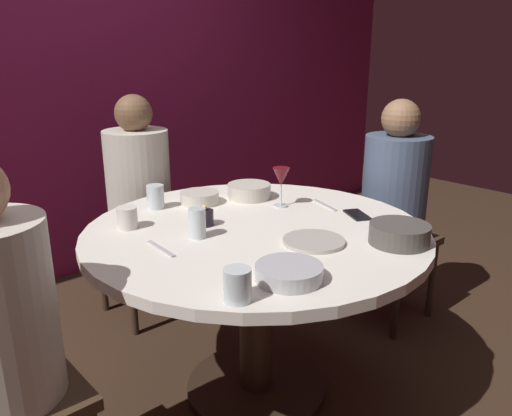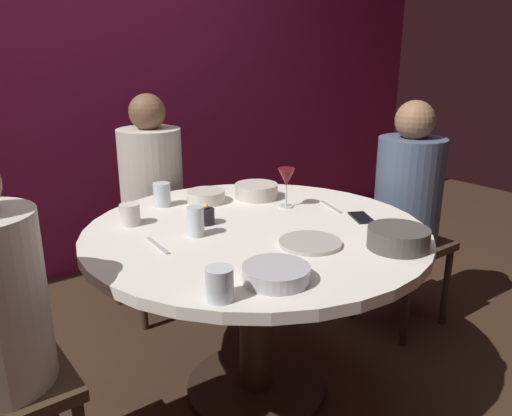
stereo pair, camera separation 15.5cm
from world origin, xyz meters
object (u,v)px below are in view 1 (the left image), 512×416
at_px(seated_diner_right, 395,189).
at_px(cup_by_left_diner, 237,285).
at_px(cell_phone, 357,215).
at_px(candle_holder, 205,218).
at_px(wine_glass, 281,178).
at_px(dining_table, 256,263).
at_px(cup_near_candle, 155,197).
at_px(bowl_sauce_side, 249,191).
at_px(bowl_small_white, 200,198).
at_px(cup_by_right_diner, 127,218).
at_px(dinner_plate, 314,241).
at_px(seated_diner_back, 139,185).
at_px(cup_center_front, 197,223).
at_px(bowl_serving_large, 289,273).
at_px(bowl_salad_center, 399,234).

bearing_deg(seated_diner_right, cup_by_left_diner, 16.41).
height_order(seated_diner_right, cell_phone, seated_diner_right).
bearing_deg(cup_by_left_diner, candle_holder, 61.64).
bearing_deg(wine_glass, seated_diner_right, -10.69).
bearing_deg(dining_table, cup_near_candle, 108.65).
relative_size(cell_phone, bowl_sauce_side, 0.70).
relative_size(bowl_small_white, cup_by_right_diner, 2.05).
bearing_deg(candle_holder, dinner_plate, -66.80).
relative_size(seated_diner_back, dinner_plate, 5.32).
relative_size(bowl_small_white, cup_near_candle, 1.66).
relative_size(dining_table, bowl_small_white, 7.73).
bearing_deg(seated_diner_back, bowl_small_white, 2.92).
height_order(candle_holder, cup_by_right_diner, same).
height_order(seated_diner_back, seated_diner_right, seated_diner_back).
xyz_separation_m(dining_table, cell_phone, (0.41, -0.18, 0.16)).
relative_size(wine_glass, bowl_sauce_side, 0.87).
xyz_separation_m(seated_diner_back, candle_holder, (-0.13, -0.76, 0.04)).
height_order(seated_diner_back, bowl_sauce_side, seated_diner_back).
bearing_deg(cup_by_right_diner, seated_diner_back, 57.32).
xyz_separation_m(bowl_small_white, cup_center_front, (-0.26, -0.35, 0.03)).
height_order(wine_glass, cup_by_left_diner, wine_glass).
relative_size(wine_glass, dinner_plate, 0.78).
bearing_deg(seated_diner_right, bowl_sauce_side, -24.50).
bearing_deg(cup_near_candle, wine_glass, -39.04).
bearing_deg(bowl_serving_large, dinner_plate, 28.39).
bearing_deg(candle_holder, seated_diner_back, 80.04).
xyz_separation_m(seated_diner_right, bowl_small_white, (-0.94, 0.41, 0.05)).
bearing_deg(seated_diner_right, bowl_salad_center, 34.12).
bearing_deg(bowl_serving_large, bowl_sauce_side, 56.62).
distance_m(wine_glass, bowl_sauce_side, 0.22).
height_order(dining_table, cell_phone, cell_phone).
bearing_deg(bowl_serving_large, cup_by_right_diner, 100.54).
bearing_deg(cup_center_front, seated_diner_right, -3.00).
relative_size(seated_diner_back, bowl_serving_large, 5.79).
height_order(bowl_serving_large, cup_center_front, cup_center_front).
xyz_separation_m(cell_phone, cup_by_right_diner, (-0.79, 0.51, 0.04)).
xyz_separation_m(candle_holder, cell_phone, (0.55, -0.33, -0.03)).
bearing_deg(cup_center_front, candle_holder, 42.29).
relative_size(cell_phone, cup_center_front, 1.24).
relative_size(seated_diner_right, cup_center_front, 10.50).
bearing_deg(dinner_plate, bowl_salad_center, -42.62).
relative_size(bowl_salad_center, cup_by_right_diner, 2.54).
bearing_deg(bowl_sauce_side, wine_glass, -85.13).
bearing_deg(candle_holder, dining_table, -48.99).
height_order(cup_by_right_diner, cup_center_front, cup_center_front).
height_order(dinner_plate, cell_phone, dinner_plate).
height_order(wine_glass, cell_phone, wine_glass).
distance_m(bowl_small_white, bowl_sauce_side, 0.24).
bearing_deg(dining_table, cup_center_front, 165.00).
height_order(cup_near_candle, cup_by_right_diner, cup_near_candle).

